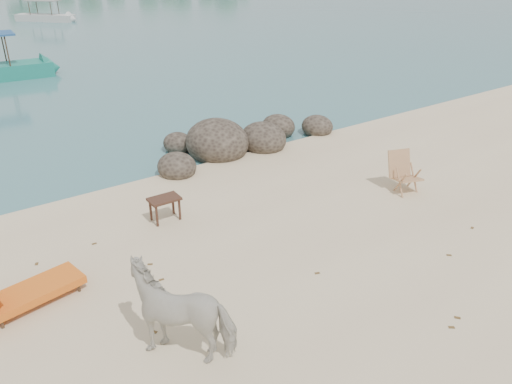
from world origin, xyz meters
The scene contains 7 objects.
boulders centered at (2.85, 6.52, 0.25)m, with size 6.42×2.94×1.38m.
cow centered at (-2.41, -0.14, 0.72)m, with size 0.77×1.70×1.43m, color beige.
side_table centered at (-0.91, 3.63, 0.27)m, with size 0.68×0.44×0.55m, color #382016, non-canonical shape.
lounge_chair centered at (-4.03, 2.30, 0.31)m, with size 2.05×0.72×0.61m, color orange, non-canonical shape.
deck_chair centered at (4.66, 1.50, 0.50)m, with size 0.64×0.71×1.01m, color tan, non-canonical shape.
boat_mid centered at (6.27, 41.77, 1.39)m, with size 5.72×1.29×2.79m, color #B7B8B3, non-canonical shape.
dead_leaves centered at (-0.40, -0.25, 0.00)m, with size 8.53×7.15×0.00m.
Camera 1 is at (-4.91, -5.55, 5.49)m, focal length 35.00 mm.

